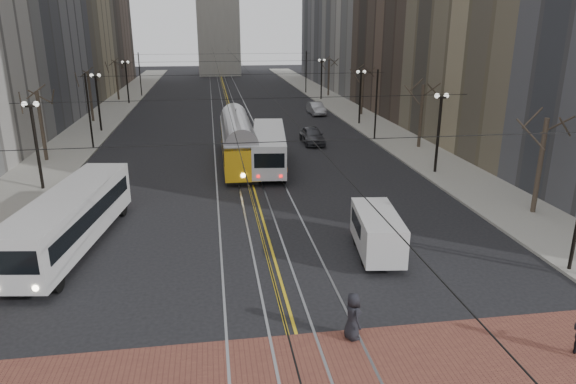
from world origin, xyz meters
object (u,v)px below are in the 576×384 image
object	(u,v)px
rear_bus	(269,149)
sedan_grey	(312,135)
transit_bus	(72,221)
cargo_van	(377,234)
pedestrian_a	(353,316)
streetcar	(238,145)
sedan_silver	(316,108)

from	to	relation	value
rear_bus	sedan_grey	world-z (taller)	rear_bus
transit_bus	sedan_grey	distance (m)	26.65
cargo_van	rear_bus	bearing A→B (deg)	107.85
rear_bus	pedestrian_a	distance (m)	23.18
rear_bus	cargo_van	bearing A→B (deg)	-72.92
cargo_van	sedan_grey	world-z (taller)	cargo_van
streetcar	sedan_grey	distance (m)	9.61
cargo_van	sedan_silver	size ratio (longest dim) A/B	1.06
cargo_van	transit_bus	bearing A→B (deg)	175.12
cargo_van	sedan_silver	distance (m)	40.85
rear_bus	sedan_grey	size ratio (longest dim) A/B	2.38
rear_bus	pedestrian_a	bearing A→B (deg)	-83.21
transit_bus	sedan_silver	size ratio (longest dim) A/B	2.52
rear_bus	sedan_silver	distance (m)	25.33
rear_bus	sedan_silver	xyz separation A→B (m)	(8.58, 23.82, -0.68)
rear_bus	pedestrian_a	xyz separation A→B (m)	(0.23, -23.17, -0.54)
transit_bus	sedan_silver	world-z (taller)	transit_bus
streetcar	sedan_grey	bearing A→B (deg)	41.87
transit_bus	rear_bus	world-z (taller)	rear_bus
sedan_silver	pedestrian_a	distance (m)	47.73
streetcar	rear_bus	world-z (taller)	streetcar
rear_bus	sedan_grey	xyz separation A→B (m)	(4.88, 7.62, -0.64)
sedan_grey	cargo_van	bearing A→B (deg)	-94.80
pedestrian_a	streetcar	bearing A→B (deg)	-3.60
sedan_silver	pedestrian_a	size ratio (longest dim) A/B	2.58
cargo_van	pedestrian_a	world-z (taller)	cargo_van
sedan_grey	transit_bus	bearing A→B (deg)	-127.87
transit_bus	streetcar	size ratio (longest dim) A/B	0.87
streetcar	sedan_silver	size ratio (longest dim) A/B	2.89
streetcar	sedan_grey	world-z (taller)	streetcar
sedan_grey	sedan_silver	world-z (taller)	sedan_grey
transit_bus	sedan_silver	xyz separation A→B (m)	(19.75, 37.47, -0.67)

